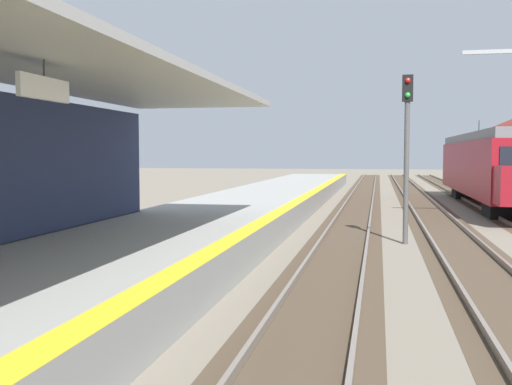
# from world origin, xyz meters

# --- Properties ---
(station_platform) EXTENTS (5.00, 80.00, 0.91)m
(station_platform) POSITION_xyz_m (-2.50, 16.00, 0.45)
(station_platform) COLOR #999993
(station_platform) RESTS_ON ground
(track_pair_nearest_platform) EXTENTS (2.34, 120.00, 0.16)m
(track_pair_nearest_platform) POSITION_xyz_m (1.90, 20.00, 0.05)
(track_pair_nearest_platform) COLOR #4C3D2D
(track_pair_nearest_platform) RESTS_ON ground
(track_pair_middle) EXTENTS (2.34, 120.00, 0.16)m
(track_pair_middle) POSITION_xyz_m (5.30, 20.00, 0.05)
(track_pair_middle) COLOR #4C3D2D
(track_pair_middle) RESTS_ON ground
(approaching_train) EXTENTS (2.93, 19.60, 4.76)m
(approaching_train) POSITION_xyz_m (8.70, 33.17, 2.18)
(approaching_train) COLOR maroon
(approaching_train) RESTS_ON ground
(rail_signal_post) EXTENTS (0.32, 0.34, 5.20)m
(rail_signal_post) POSITION_xyz_m (3.77, 18.77, 3.19)
(rail_signal_post) COLOR #4C4C4C
(rail_signal_post) RESTS_ON ground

